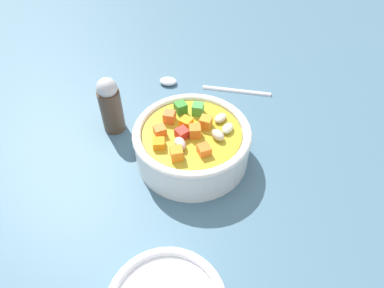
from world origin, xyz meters
The scene contains 4 objects.
ground_plane centered at (0.00, 0.00, -1.00)cm, with size 140.00×140.00×2.00cm, color #42667A.
soup_bowl_main centered at (0.00, 0.00, 3.02)cm, with size 15.89×15.89×6.52cm.
spoon centered at (10.44, 12.57, 0.49)cm, with size 15.49×14.14×1.09cm.
pepper_shaker centered at (-6.92, 11.38, 4.53)cm, with size 3.27×3.27×9.12cm.
Camera 1 is at (-17.59, -28.86, 37.84)cm, focal length 33.36 mm.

